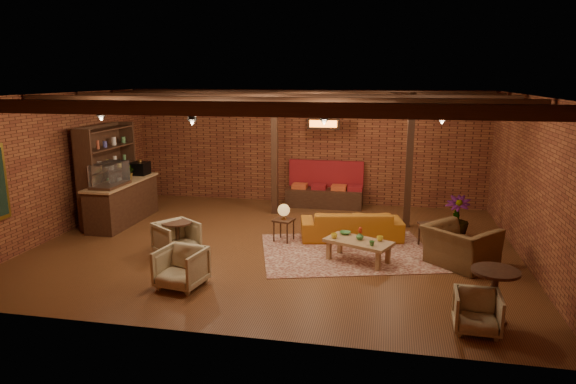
% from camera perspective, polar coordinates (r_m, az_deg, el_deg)
% --- Properties ---
extents(floor, '(10.00, 10.00, 0.00)m').
position_cam_1_polar(floor, '(11.14, -1.37, -5.91)').
color(floor, '#3D220F').
rests_on(floor, ground).
extents(ceiling, '(10.00, 8.00, 0.02)m').
position_cam_1_polar(ceiling, '(10.56, -1.47, 10.77)').
color(ceiling, black).
rests_on(ceiling, wall_back).
extents(wall_back, '(10.00, 0.02, 3.20)m').
position_cam_1_polar(wall_back, '(14.62, 2.02, 5.02)').
color(wall_back, maroon).
rests_on(wall_back, ground).
extents(wall_front, '(10.00, 0.02, 3.20)m').
position_cam_1_polar(wall_front, '(6.99, -8.61, -3.70)').
color(wall_front, maroon).
rests_on(wall_front, ground).
extents(wall_left, '(0.02, 8.00, 3.20)m').
position_cam_1_polar(wall_left, '(12.78, -23.88, 2.82)').
color(wall_left, maroon).
rests_on(wall_left, ground).
extents(wall_right, '(0.02, 8.00, 3.20)m').
position_cam_1_polar(wall_right, '(10.82, 25.38, 1.05)').
color(wall_right, maroon).
rests_on(wall_right, ground).
extents(ceiling_beams, '(9.80, 6.40, 0.22)m').
position_cam_1_polar(ceiling_beams, '(10.57, -1.46, 10.12)').
color(ceiling_beams, black).
rests_on(ceiling_beams, ceiling).
extents(ceiling_pipe, '(9.60, 0.12, 0.12)m').
position_cam_1_polar(ceiling_pipe, '(12.14, 0.22, 9.38)').
color(ceiling_pipe, black).
rests_on(ceiling_pipe, ceiling).
extents(post_left, '(0.16, 0.16, 3.20)m').
position_cam_1_polar(post_left, '(13.37, -1.49, 4.30)').
color(post_left, black).
rests_on(post_left, ground).
extents(post_right, '(0.16, 0.16, 3.20)m').
position_cam_1_polar(post_right, '(12.46, 13.34, 3.34)').
color(post_right, black).
rests_on(post_right, ground).
extents(service_counter, '(0.80, 2.50, 1.60)m').
position_cam_1_polar(service_counter, '(13.28, -17.94, 0.11)').
color(service_counter, black).
rests_on(service_counter, ground).
extents(plant_counter, '(0.35, 0.39, 0.30)m').
position_cam_1_polar(plant_counter, '(13.33, -17.28, 2.04)').
color(plant_counter, '#337F33').
rests_on(plant_counter, service_counter).
extents(shelving_hutch, '(0.52, 2.00, 2.40)m').
position_cam_1_polar(shelving_hutch, '(13.49, -19.34, 1.93)').
color(shelving_hutch, black).
rests_on(shelving_hutch, ground).
extents(banquette, '(2.10, 0.70, 1.00)m').
position_cam_1_polar(banquette, '(14.29, 4.07, 0.33)').
color(banquette, maroon).
rests_on(banquette, ground).
extents(service_sign, '(0.86, 0.06, 0.30)m').
position_cam_1_polar(service_sign, '(13.56, 3.95, 7.58)').
color(service_sign, orange).
rests_on(service_sign, ceiling).
extents(ceiling_spotlights, '(6.40, 4.40, 0.28)m').
position_cam_1_polar(ceiling_spotlights, '(10.58, -1.46, 8.93)').
color(ceiling_spotlights, black).
rests_on(ceiling_spotlights, ceiling).
extents(rug, '(4.04, 3.48, 0.01)m').
position_cam_1_polar(rug, '(10.77, 6.61, -6.63)').
color(rug, maroon).
rests_on(rug, floor).
extents(sofa, '(2.36, 1.31, 0.65)m').
position_cam_1_polar(sofa, '(11.54, 7.05, -3.65)').
color(sofa, '#A15A16').
rests_on(sofa, floor).
extents(coffee_table, '(1.42, 1.09, 0.69)m').
position_cam_1_polar(coffee_table, '(10.16, 7.79, -5.59)').
color(coffee_table, olive).
rests_on(coffee_table, floor).
extents(side_table_lamp, '(0.49, 0.49, 0.84)m').
position_cam_1_polar(side_table_lamp, '(11.23, -0.47, -2.35)').
color(side_table_lamp, black).
rests_on(side_table_lamp, floor).
extents(round_table_left, '(0.64, 0.64, 0.66)m').
position_cam_1_polar(round_table_left, '(10.79, -12.19, -4.32)').
color(round_table_left, black).
rests_on(round_table_left, floor).
extents(armchair_a, '(1.01, 1.02, 0.77)m').
position_cam_1_polar(armchair_a, '(10.66, -12.28, -4.91)').
color(armchair_a, beige).
rests_on(armchair_a, floor).
extents(armchair_b, '(0.85, 0.81, 0.76)m').
position_cam_1_polar(armchair_b, '(9.09, -11.80, -8.04)').
color(armchair_b, beige).
rests_on(armchair_b, floor).
extents(armchair_right, '(1.41, 1.38, 1.05)m').
position_cam_1_polar(armchair_right, '(10.34, 18.64, -5.04)').
color(armchair_right, brown).
rests_on(armchair_right, floor).
extents(side_table_book, '(0.57, 0.57, 0.54)m').
position_cam_1_polar(side_table_book, '(11.24, 15.62, -3.66)').
color(side_table_book, black).
rests_on(side_table_book, floor).
extents(round_table_right, '(0.69, 0.69, 0.81)m').
position_cam_1_polar(round_table_right, '(8.23, 21.95, -9.77)').
color(round_table_right, black).
rests_on(round_table_right, floor).
extents(armchair_far, '(0.66, 0.62, 0.65)m').
position_cam_1_polar(armchair_far, '(7.93, 20.29, -12.20)').
color(armchair_far, beige).
rests_on(armchair_far, floor).
extents(plant_tall, '(2.04, 2.04, 2.93)m').
position_cam_1_polar(plant_tall, '(11.82, 18.54, 1.85)').
color(plant_tall, '#4C7F4C').
rests_on(plant_tall, floor).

